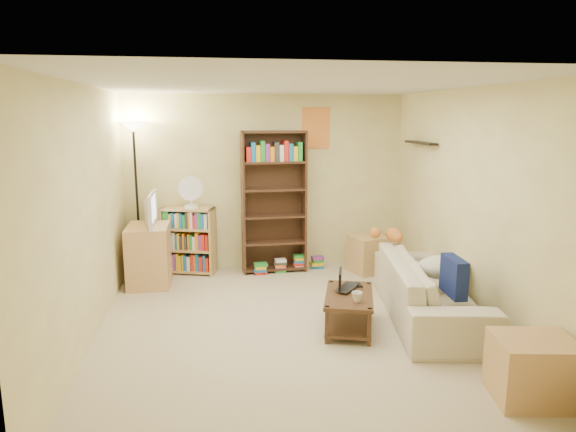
{
  "coord_description": "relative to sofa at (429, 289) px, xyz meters",
  "views": [
    {
      "loc": [
        -0.81,
        -5.09,
        2.2
      ],
      "look_at": [
        0.08,
        0.7,
        1.05
      ],
      "focal_mm": 32.0,
      "sensor_mm": 36.0,
      "label": 1
    }
  ],
  "objects": [
    {
      "name": "end_cabinet",
      "position": [
        0.1,
        -1.73,
        -0.07
      ],
      "size": [
        0.68,
        0.6,
        0.5
      ],
      "primitive_type": "cube",
      "rotation": [
        0.0,
        0.0,
        -0.18
      ],
      "color": "tan",
      "rests_on": "ground"
    },
    {
      "name": "short_bookshelf",
      "position": [
        -2.68,
        2.05,
        0.15
      ],
      "size": [
        0.78,
        0.49,
        0.94
      ],
      "rotation": [
        0.0,
        0.0,
        -0.29
      ],
      "color": "tan",
      "rests_on": "ground"
    },
    {
      "name": "tv_stand",
      "position": [
        -3.18,
        1.64,
        0.07
      ],
      "size": [
        0.53,
        0.74,
        0.79
      ],
      "primitive_type": "cube",
      "rotation": [
        0.0,
        0.0,
        -0.0
      ],
      "color": "tan",
      "rests_on": "ground"
    },
    {
      "name": "mug",
      "position": [
        -0.95,
        -0.42,
        0.11
      ],
      "size": [
        0.14,
        0.14,
        0.1
      ],
      "primitive_type": "imported",
      "rotation": [
        0.0,
        0.0,
        -0.16
      ],
      "color": "silver",
      "rests_on": "coffee_table"
    },
    {
      "name": "laptop",
      "position": [
        -0.91,
        -0.09,
        0.07
      ],
      "size": [
        0.6,
        0.6,
        0.03
      ],
      "primitive_type": "imported",
      "rotation": [
        0.0,
        0.0,
        0.92
      ],
      "color": "black",
      "rests_on": "coffee_table"
    },
    {
      "name": "side_table",
      "position": [
        -0.16,
        1.71,
        -0.06
      ],
      "size": [
        0.57,
        0.57,
        0.53
      ],
      "primitive_type": "cube",
      "rotation": [
        0.0,
        0.0,
        0.28
      ],
      "color": "tan",
      "rests_on": "ground"
    },
    {
      "name": "tv_remote",
      "position": [
        -0.79,
        0.05,
        0.07
      ],
      "size": [
        0.05,
        0.15,
        0.02
      ],
      "primitive_type": "cube",
      "rotation": [
        0.0,
        0.0,
        0.01
      ],
      "color": "black",
      "rests_on": "coffee_table"
    },
    {
      "name": "tall_bookshelf",
      "position": [
        -1.48,
        1.96,
        0.73
      ],
      "size": [
        0.91,
        0.33,
        2.0
      ],
      "rotation": [
        0.0,
        0.0,
        0.03
      ],
      "color": "#3F2518",
      "rests_on": "ground"
    },
    {
      "name": "room",
      "position": [
        -1.55,
        0.01,
        1.3
      ],
      "size": [
        4.5,
        4.54,
        2.52
      ],
      "color": "#C6B794",
      "rests_on": "ground"
    },
    {
      "name": "desk_fan",
      "position": [
        -2.63,
        2.0,
        0.85
      ],
      "size": [
        0.33,
        0.19,
        0.45
      ],
      "color": "white",
      "rests_on": "short_bookshelf"
    },
    {
      "name": "book_stacks",
      "position": [
        -1.25,
        1.91,
        -0.23
      ],
      "size": [
        1.04,
        0.32,
        0.23
      ],
      "color": "red",
      "rests_on": "ground"
    },
    {
      "name": "tabby_cat",
      "position": [
        -0.14,
        0.89,
        0.41
      ],
      "size": [
        0.52,
        0.25,
        0.18
      ],
      "color": "#C96B2A",
      "rests_on": "sofa"
    },
    {
      "name": "laptop_screen",
      "position": [
        -1.03,
        -0.05,
        0.18
      ],
      "size": [
        0.09,
        0.28,
        0.19
      ],
      "primitive_type": "cube",
      "rotation": [
        0.0,
        0.0,
        -0.29
      ],
      "color": "white",
      "rests_on": "laptop"
    },
    {
      "name": "floor_lamp",
      "position": [
        -3.35,
        2.05,
        1.38
      ],
      "size": [
        0.36,
        0.36,
        2.14
      ],
      "color": "black",
      "rests_on": "ground"
    },
    {
      "name": "television",
      "position": [
        -3.18,
        1.64,
        0.68
      ],
      "size": [
        0.75,
        0.1,
        0.43
      ],
      "primitive_type": "imported",
      "rotation": [
        0.0,
        0.0,
        1.57
      ],
      "color": "black",
      "rests_on": "tv_stand"
    },
    {
      "name": "sofa",
      "position": [
        0.0,
        0.0,
        0.0
      ],
      "size": [
        2.51,
        1.6,
        0.65
      ],
      "primitive_type": "imported",
      "rotation": [
        0.0,
        0.0,
        1.4
      ],
      "color": "beige",
      "rests_on": "ground"
    },
    {
      "name": "navy_pillow",
      "position": [
        0.02,
        -0.49,
        0.3
      ],
      "size": [
        0.16,
        0.43,
        0.38
      ],
      "primitive_type": "cube",
      "rotation": [
        0.0,
        0.0,
        1.5
      ],
      "color": "#121D50",
      "rests_on": "sofa"
    },
    {
      "name": "coffee_table",
      "position": [
        -0.97,
        -0.2,
        -0.08
      ],
      "size": [
        0.71,
        0.96,
        0.38
      ],
      "rotation": [
        0.0,
        0.0,
        -0.29
      ],
      "color": "#452C1A",
      "rests_on": "ground"
    },
    {
      "name": "cream_blanket",
      "position": [
        0.17,
        0.03,
        0.23
      ],
      "size": [
        0.6,
        0.43,
        0.26
      ],
      "primitive_type": "ellipsoid",
      "color": "beige",
      "rests_on": "sofa"
    }
  ]
}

